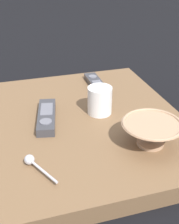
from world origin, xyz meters
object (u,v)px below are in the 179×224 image
teaspoon (32,162)px  tv_remote_near (97,85)px  tv_remote_far (47,116)px  coffee_mug (100,100)px  cereal_bowl (152,132)px

teaspoon → tv_remote_near: size_ratio=0.58×
tv_remote_far → teaspoon: bearing=71.0°
coffee_mug → teaspoon: coffee_mug is taller
teaspoon → tv_remote_near: 0.46m
cereal_bowl → tv_remote_near: (0.02, -0.37, -0.03)m
coffee_mug → tv_remote_near: (-0.05, -0.17, -0.03)m
cereal_bowl → coffee_mug: coffee_mug is taller
cereal_bowl → teaspoon: bearing=0.3°
tv_remote_near → tv_remote_far: (0.21, 0.17, 0.00)m
tv_remote_near → tv_remote_far: bearing=40.1°
teaspoon → tv_remote_far: 0.20m
tv_remote_far → coffee_mug: bearing=179.6°
cereal_bowl → teaspoon: size_ratio=1.44×
coffee_mug → tv_remote_near: bearing=-105.3°
cereal_bowl → coffee_mug: size_ratio=1.87×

